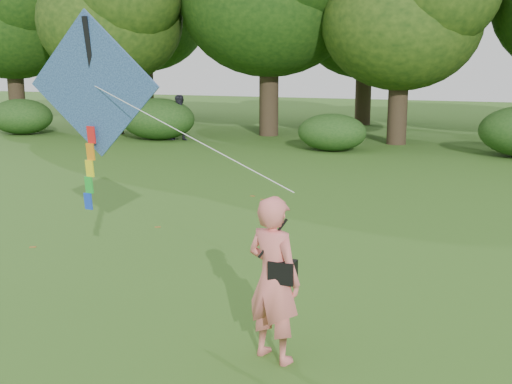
% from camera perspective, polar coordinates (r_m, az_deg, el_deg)
% --- Properties ---
extents(ground, '(100.00, 100.00, 0.00)m').
position_cam_1_polar(ground, '(7.93, 3.62, -14.19)').
color(ground, '#265114').
rests_on(ground, ground).
extents(man_kite_flyer, '(0.83, 0.69, 1.96)m').
position_cam_1_polar(man_kite_flyer, '(7.44, 1.58, -7.75)').
color(man_kite_flyer, '#EC736F').
rests_on(man_kite_flyer, ground).
extents(bystander_left, '(1.15, 1.03, 1.96)m').
position_cam_1_polar(bystander_left, '(27.99, -6.70, 6.57)').
color(bystander_left, '#252430').
rests_on(bystander_left, ground).
extents(crossbody_bag, '(0.43, 0.20, 0.74)m').
position_cam_1_polar(crossbody_bag, '(7.33, 2.37, -6.98)').
color(crossbody_bag, black).
rests_on(crossbody_bag, ground).
extents(flying_kite, '(4.71, 1.79, 3.00)m').
position_cam_1_polar(flying_kite, '(9.90, -14.22, 8.88)').
color(flying_kite, '#233B99').
rests_on(flying_kite, ground).
extents(tree_line, '(54.70, 15.30, 9.48)m').
position_cam_1_polar(tree_line, '(29.77, 20.97, 15.11)').
color(tree_line, '#3A2D1E').
rests_on(tree_line, ground).
extents(shrub_band, '(39.15, 3.22, 1.88)m').
position_cam_1_polar(shrub_band, '(24.72, 14.48, 5.31)').
color(shrub_band, '#264919').
rests_on(shrub_band, ground).
extents(fallen_leaves, '(11.67, 12.41, 0.01)m').
position_cam_1_polar(fallen_leaves, '(11.77, 13.15, -5.66)').
color(fallen_leaves, brown).
rests_on(fallen_leaves, ground).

